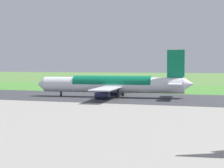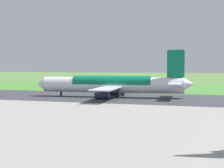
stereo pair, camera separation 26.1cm
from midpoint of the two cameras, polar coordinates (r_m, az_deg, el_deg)
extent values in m
plane|color=#547F3D|center=(113.64, 5.63, -2.36)|extent=(800.00, 800.00, 0.00)
cube|color=#38383D|center=(113.63, 5.63, -2.35)|extent=(600.00, 38.20, 0.06)
cube|color=gray|center=(60.15, -5.54, -7.18)|extent=(440.00, 110.00, 0.05)
cube|color=#478534|center=(152.95, 8.71, -0.98)|extent=(600.00, 80.00, 0.04)
cylinder|color=white|center=(116.31, -0.06, -0.15)|extent=(48.27, 9.37, 5.20)
cone|color=white|center=(124.35, -11.61, 0.00)|extent=(3.42, 5.18, 4.94)
cone|color=white|center=(113.51, 12.45, 0.00)|extent=(3.87, 4.71, 4.42)
cube|color=#0C724C|center=(113.44, 10.43, 3.31)|extent=(5.62, 0.99, 9.00)
cube|color=white|center=(108.09, 10.29, -0.02)|extent=(4.77, 9.31, 0.36)
cube|color=white|center=(119.07, 10.49, 0.26)|extent=(4.77, 9.31, 0.36)
cube|color=white|center=(105.41, -0.83, -0.70)|extent=(7.90, 22.44, 0.35)
cube|color=white|center=(126.88, 1.45, -0.06)|extent=(7.90, 22.44, 0.35)
cylinder|color=#23284C|center=(109.58, -1.68, -1.86)|extent=(4.73, 3.18, 2.80)
cylinder|color=#23284C|center=(124.13, 0.01, -1.28)|extent=(4.73, 3.18, 2.80)
cylinder|color=black|center=(121.73, -8.48, -1.21)|extent=(0.70, 0.70, 3.42)
cylinder|color=black|center=(111.95, 0.99, -1.55)|extent=(0.70, 0.70, 3.42)
cylinder|color=black|center=(119.78, 1.75, -1.25)|extent=(0.70, 0.70, 3.42)
cylinder|color=#0C724C|center=(116.28, -0.06, 0.11)|extent=(26.76, 7.51, 5.23)
cylinder|color=slate|center=(158.35, 6.68, -0.45)|extent=(0.10, 0.10, 2.16)
cube|color=red|center=(158.29, 6.68, 0.05)|extent=(0.60, 0.04, 0.60)
cone|color=orange|center=(153.44, 3.72, -0.85)|extent=(0.40, 0.40, 0.55)
camera|label=1|loc=(0.13, -90.06, 0.00)|focal=55.37mm
camera|label=2|loc=(0.13, 89.94, 0.00)|focal=55.37mm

